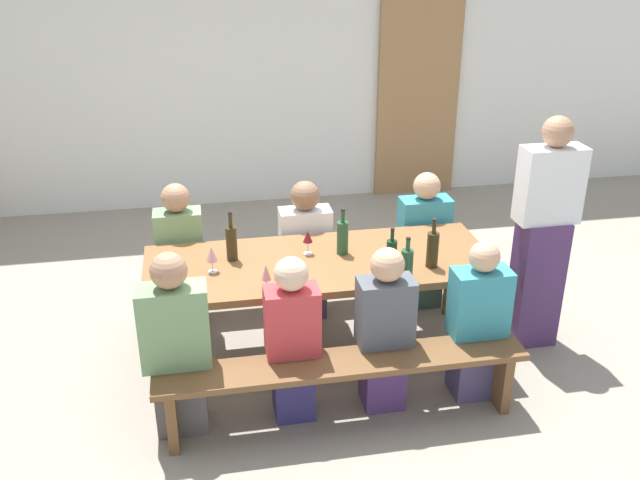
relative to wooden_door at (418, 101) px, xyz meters
The scene contains 23 objects.
ground_plane 3.67m from the wooden_door, 118.19° to the right, with size 24.00×24.00×0.00m, color gray.
back_wall 1.75m from the wooden_door, behind, with size 14.00×0.20×3.20m, color silver.
wooden_door is the anchor object (origin of this frame).
tasting_table 3.53m from the wooden_door, 118.19° to the right, with size 2.33×0.90×0.75m.
bench_near 4.24m from the wooden_door, 113.34° to the right, with size 2.23×0.30×0.45m.
bench_far 2.96m from the wooden_door, 125.26° to the right, with size 2.23×0.30×0.45m.
wine_bottle_0 3.46m from the wooden_door, 106.06° to the right, with size 0.08×0.08×0.34m.
wine_bottle_1 3.61m from the wooden_door, 110.30° to the right, with size 0.07×0.07×0.32m.
wine_bottle_2 3.73m from the wooden_door, 126.90° to the right, with size 0.07×0.07×0.35m.
wine_bottle_3 3.36m from the wooden_door, 116.29° to the right, with size 0.08×0.08×0.33m.
wine_bottle_4 3.66m from the wooden_door, 108.70° to the right, with size 0.08×0.08×0.29m.
wine_glass_0 4.00m from the wooden_door, 120.96° to the right, with size 0.06×0.06×0.17m.
wine_glass_1 3.94m from the wooden_door, 127.12° to the right, with size 0.08×0.08×0.18m.
wine_glass_2 3.45m from the wooden_door, 120.02° to the right, with size 0.07×0.07×0.17m.
wine_glass_3 3.40m from the wooden_door, 110.32° to the right, with size 0.06×0.06×0.14m.
seated_guest_near_0 4.56m from the wooden_door, 125.35° to the right, with size 0.40×0.24×1.17m.
seated_guest_near_1 4.21m from the wooden_door, 117.69° to the right, with size 0.32×0.24×1.08m.
seated_guest_near_2 3.98m from the wooden_door, 110.32° to the right, with size 0.34×0.24×1.09m.
seated_guest_near_3 3.81m from the wooden_door, 101.70° to the right, with size 0.36×0.24×1.08m.
seated_guest_far_0 3.63m from the wooden_door, 136.04° to the right, with size 0.34×0.24×1.14m.
seated_guest_far_1 3.04m from the wooden_door, 123.63° to the right, with size 0.39×0.24×1.10m.
seated_guest_far_2 2.65m from the wooden_door, 106.24° to the right, with size 0.39×0.24×1.11m.
standing_host 3.19m from the wooden_door, 91.92° to the right, with size 0.42×0.24×1.68m.
Camera 1 is at (-0.77, -4.13, 2.80)m, focal length 39.23 mm.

